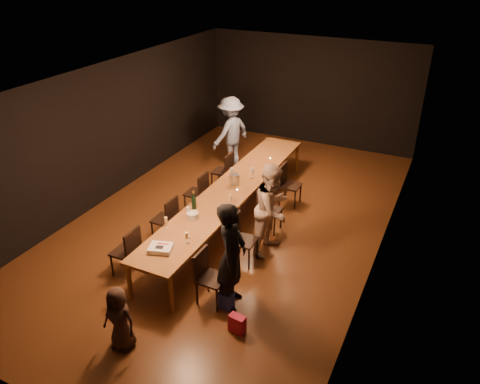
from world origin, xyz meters
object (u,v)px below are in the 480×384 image
at_px(chair_right_1, 244,240).
at_px(chair_right_3, 291,185).
at_px(chair_left_0, 125,251).
at_px(chair_left_1, 164,219).
at_px(plate_stack, 192,216).
at_px(table, 232,191).
at_px(ice_bucket, 235,179).
at_px(woman_birthday, 232,256).
at_px(chair_left_2, 196,193).
at_px(chair_right_0, 212,278).
at_px(champagne_bottle, 194,200).
at_px(woman_tan, 273,209).
at_px(man_blue, 231,132).
at_px(birthday_cake, 161,248).
at_px(chair_right_2, 270,210).
at_px(chair_left_3, 222,171).
at_px(child, 119,319).

bearing_deg(chair_right_1, chair_right_3, 180.00).
bearing_deg(chair_left_0, chair_left_1, 0.00).
bearing_deg(plate_stack, table, 85.44).
distance_m(chair_left_0, plate_stack, 1.32).
distance_m(chair_left_0, ice_bucket, 2.76).
bearing_deg(woman_birthday, chair_left_2, 28.36).
distance_m(chair_right_0, chair_right_1, 1.20).
xyz_separation_m(plate_stack, champagne_bottle, (-0.16, 0.33, 0.12)).
bearing_deg(chair_right_1, chair_right_0, -0.00).
relative_size(chair_left_0, champagne_bottle, 2.51).
distance_m(chair_left_1, plate_stack, 0.83).
distance_m(woman_tan, man_blue, 4.00).
distance_m(chair_left_2, ice_bucket, 0.93).
height_order(chair_right_0, chair_left_0, same).
distance_m(table, chair_left_1, 1.49).
xyz_separation_m(woman_birthday, birthday_cake, (-1.21, -0.16, -0.12)).
bearing_deg(chair_left_0, man_blue, 5.12).
relative_size(chair_left_2, plate_stack, 4.31).
bearing_deg(chair_right_0, chair_right_1, 180.00).
height_order(chair_right_0, chair_right_2, same).
height_order(chair_right_3, chair_left_1, same).
height_order(chair_left_0, ice_bucket, ice_bucket).
height_order(chair_right_2, chair_right_3, same).
distance_m(chair_right_2, champagne_bottle, 1.59).
relative_size(man_blue, champagne_bottle, 4.89).
relative_size(chair_left_1, woman_birthday, 0.51).
height_order(chair_left_1, woman_birthday, woman_birthday).
height_order(table, man_blue, man_blue).
relative_size(chair_right_0, chair_left_3, 1.00).
height_order(chair_right_0, champagne_bottle, champagne_bottle).
height_order(woman_tan, birthday_cake, woman_tan).
height_order(chair_right_3, chair_left_0, same).
distance_m(man_blue, plate_stack, 4.09).
xyz_separation_m(chair_right_3, birthday_cake, (-0.91, -3.65, 0.33)).
xyz_separation_m(chair_left_2, woman_tan, (2.00, -0.62, 0.42)).
bearing_deg(birthday_cake, chair_right_2, 52.14).
relative_size(chair_right_0, birthday_cake, 2.10).
xyz_separation_m(chair_left_2, birthday_cake, (0.79, -2.45, 0.33)).
relative_size(chair_right_2, child, 0.91).
distance_m(chair_left_3, woman_birthday, 4.05).
bearing_deg(champagne_bottle, chair_right_1, -8.46).
distance_m(chair_right_1, man_blue, 4.34).
height_order(woman_tan, man_blue, man_blue).
bearing_deg(chair_left_0, plate_stack, -35.48).
xyz_separation_m(chair_right_3, woman_birthday, (0.30, -3.49, 0.45)).
height_order(chair_right_3, woman_birthday, woman_birthday).
xyz_separation_m(chair_left_1, child, (0.99, -2.60, 0.04)).
distance_m(chair_right_2, woman_birthday, 2.35).
bearing_deg(chair_right_1, plate_stack, -80.56).
bearing_deg(chair_right_2, birthday_cake, -20.30).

